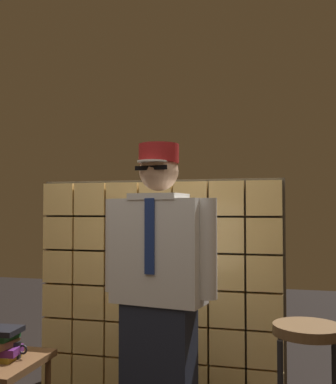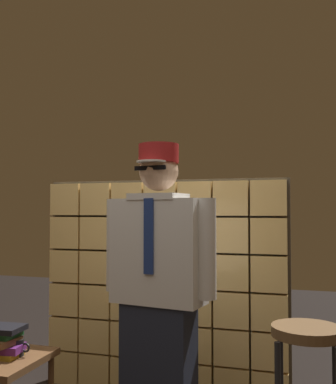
# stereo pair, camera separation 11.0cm
# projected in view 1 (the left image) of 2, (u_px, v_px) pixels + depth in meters

# --- Properties ---
(glass_block_wall) EXTENTS (1.84, 0.10, 1.58)m
(glass_block_wall) POSITION_uv_depth(u_px,v_px,m) (157.00, 287.00, 3.31)
(glass_block_wall) COLOR #F2C672
(glass_block_wall) RESTS_ON ground
(standing_person) EXTENTS (0.68, 0.33, 1.70)m
(standing_person) POSITION_uv_depth(u_px,v_px,m) (159.00, 290.00, 2.50)
(standing_person) COLOR #1E2333
(standing_person) RESTS_ON ground
(bar_stool) EXTENTS (0.34, 0.34, 0.77)m
(bar_stool) POSITION_uv_depth(u_px,v_px,m) (308.00, 366.00, 2.20)
(bar_stool) COLOR brown
(bar_stool) RESTS_ON ground
(coffee_mug) EXTENTS (0.13, 0.08, 0.09)m
(coffee_mug) POSITION_uv_depth(u_px,v_px,m) (14.00, 350.00, 2.58)
(coffee_mug) COLOR black
(coffee_mug) RESTS_ON side_table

